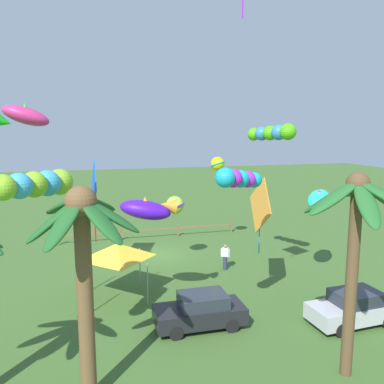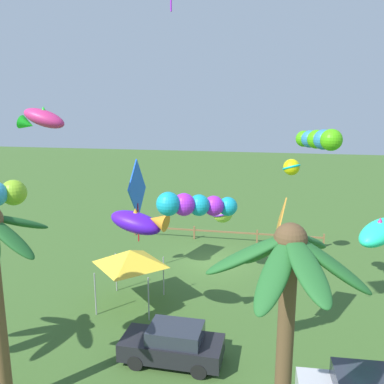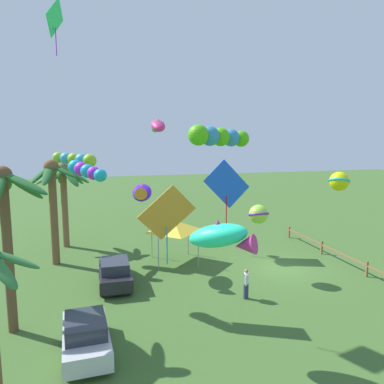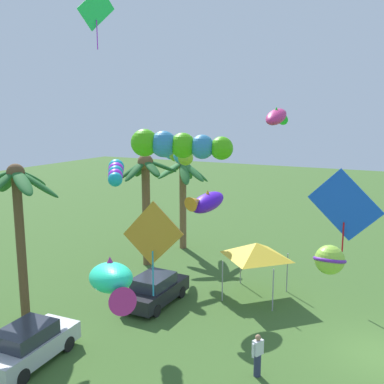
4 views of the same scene
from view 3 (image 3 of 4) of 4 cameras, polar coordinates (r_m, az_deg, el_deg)
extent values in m
plane|color=#3D6028|center=(25.04, 13.30, -11.28)|extent=(120.00, 120.00, 0.00)
cylinder|color=brown|center=(30.00, -18.67, -2.31)|extent=(0.47, 0.47, 5.99)
ellipsoid|color=#2D7033|center=(30.54, -19.07, 2.37)|extent=(2.02, 0.96, 1.67)
ellipsoid|color=#2D7033|center=(30.24, -20.45, 2.60)|extent=(1.68, 2.15, 1.33)
ellipsoid|color=#2D7033|center=(29.65, -20.76, 2.34)|extent=(0.81, 2.12, 1.47)
ellipsoid|color=#2D7033|center=(28.74, -19.86, 2.44)|extent=(2.24, 1.47, 1.26)
ellipsoid|color=#2D7033|center=(28.87, -17.93, 2.23)|extent=(2.02, 1.69, 1.55)
ellipsoid|color=#2D7033|center=(29.29, -17.14, 2.49)|extent=(1.29, 2.19, 1.43)
ellipsoid|color=#2D7033|center=(30.17, -17.52, 2.38)|extent=(1.71, 1.91, 1.67)
sphere|color=brown|center=(29.61, -18.95, 3.39)|extent=(0.90, 0.90, 0.90)
cylinder|color=brown|center=(17.79, -26.01, -8.62)|extent=(0.41, 0.41, 6.77)
ellipsoid|color=#236028|center=(18.16, -26.51, 1.35)|extent=(2.12, 0.90, 1.21)
ellipsoid|color=#236028|center=(16.58, -23.97, 1.16)|extent=(1.50, 2.14, 1.08)
ellipsoid|color=#236028|center=(17.63, -24.12, 0.80)|extent=(1.66, 1.86, 1.50)
sphere|color=brown|center=(17.16, -26.74, 2.28)|extent=(0.77, 0.77, 0.77)
cylinder|color=brown|center=(26.07, -20.14, -3.46)|extent=(0.50, 0.50, 6.43)
ellipsoid|color=#1E5623|center=(26.46, -20.39, 2.62)|extent=(1.76, 0.67, 1.46)
ellipsoid|color=#1E5623|center=(26.22, -21.77, 2.57)|extent=(1.50, 1.76, 1.41)
ellipsoid|color=#1E5623|center=(25.23, -22.00, 2.39)|extent=(1.56, 1.75, 1.37)
ellipsoid|color=#1E5623|center=(24.86, -20.99, 2.44)|extent=(1.90, 0.90, 1.31)
ellipsoid|color=#1E5623|center=(25.08, -18.80, 3.00)|extent=(1.56, 1.95, 0.98)
ellipsoid|color=#1E5623|center=(26.12, -18.67, 3.21)|extent=(1.57, 1.95, 0.97)
sphere|color=brown|center=(25.63, -20.50, 3.59)|extent=(0.95, 0.95, 0.95)
ellipsoid|color=#2D7033|center=(11.90, -26.96, -10.38)|extent=(1.30, 1.31, 1.08)
ellipsoid|color=#2D7033|center=(12.33, -25.37, -9.17)|extent=(0.62, 1.54, 0.91)
cube|color=brown|center=(25.31, 24.90, -10.50)|extent=(0.12, 0.12, 0.95)
cube|color=brown|center=(28.77, 19.01, -7.93)|extent=(0.12, 0.12, 0.95)
cube|color=brown|center=(32.50, 14.47, -5.87)|extent=(0.12, 0.12, 0.95)
cube|color=brown|center=(26.94, 21.78, -8.76)|extent=(13.83, 0.09, 0.11)
cube|color=black|center=(22.16, -11.57, -12.21)|extent=(3.92, 1.76, 0.70)
cube|color=#282D38|center=(21.81, -11.59, -10.79)|extent=(2.05, 1.52, 0.56)
cylinder|color=black|center=(23.38, -13.65, -11.95)|extent=(0.60, 0.19, 0.60)
cylinder|color=black|center=(23.44, -9.75, -11.78)|extent=(0.60, 0.19, 0.60)
cylinder|color=black|center=(21.13, -13.55, -14.20)|extent=(0.60, 0.19, 0.60)
cylinder|color=black|center=(21.19, -9.19, -14.00)|extent=(0.60, 0.19, 0.60)
cube|color=#BCBCC1|center=(16.13, -15.72, -20.58)|extent=(3.98, 1.90, 0.70)
cube|color=#282D38|center=(15.71, -15.79, -18.82)|extent=(2.10, 1.60, 0.56)
cylinder|color=black|center=(17.34, -18.61, -19.66)|extent=(0.61, 0.21, 0.60)
cylinder|color=black|center=(17.37, -13.15, -19.37)|extent=(0.61, 0.21, 0.60)
cylinder|color=black|center=(15.24, -18.66, -23.88)|extent=(0.61, 0.21, 0.60)
cylinder|color=black|center=(15.28, -12.26, -23.53)|extent=(0.61, 0.21, 0.60)
cylinder|color=#2D3351|center=(20.36, 8.15, -14.56)|extent=(0.26, 0.26, 0.84)
cube|color=silver|center=(20.10, 8.19, -12.75)|extent=(0.44, 0.37, 0.54)
sphere|color=#A37556|center=(19.97, 8.22, -11.75)|extent=(0.21, 0.21, 0.21)
cylinder|color=silver|center=(20.34, 8.22, -12.65)|extent=(0.09, 0.09, 0.52)
cylinder|color=silver|center=(19.91, 8.16, -13.12)|extent=(0.09, 0.09, 0.52)
cylinder|color=#9E9EA3|center=(24.57, 0.96, -8.85)|extent=(0.06, 0.06, 2.10)
cylinder|color=#9E9EA3|center=(26.98, -0.59, -7.27)|extent=(0.06, 0.06, 2.10)
cylinder|color=#9E9EA3|center=(24.01, -5.09, -9.30)|extent=(0.06, 0.06, 2.10)
cylinder|color=#9E9EA3|center=(26.46, -6.10, -7.63)|extent=(0.06, 0.06, 2.10)
pyramid|color=yellow|center=(25.10, -2.73, -5.12)|extent=(2.86, 2.86, 0.75)
ellipsoid|color=#23EFB1|center=(14.12, 3.90, -6.59)|extent=(2.49, 2.64, 1.36)
cone|color=#B82779|center=(13.85, 7.99, -7.98)|extent=(1.15, 1.16, 0.89)
cone|color=#B82779|center=(14.02, 3.92, -5.08)|extent=(0.66, 0.66, 0.48)
sphere|color=#A2DF40|center=(22.46, 10.01, -3.32)|extent=(1.13, 1.13, 1.13)
torus|color=purple|center=(22.46, 10.01, -3.32)|extent=(1.25, 1.25, 0.43)
sphere|color=#85C326|center=(26.19, -15.22, 4.57)|extent=(0.91, 0.91, 0.91)
sphere|color=#38A6D1|center=(26.55, -16.36, 4.66)|extent=(0.87, 0.87, 0.87)
sphere|color=#85C326|center=(26.92, -17.46, 4.75)|extent=(0.84, 0.84, 0.84)
sphere|color=#38A6D1|center=(27.31, -18.54, 4.83)|extent=(0.80, 0.80, 0.80)
sphere|color=#85C326|center=(27.70, -19.59, 4.91)|extent=(0.76, 0.76, 0.76)
cube|color=blue|center=(26.65, 5.27, 1.21)|extent=(0.24, 3.51, 3.51)
cylinder|color=red|center=(26.97, 5.21, -3.01)|extent=(0.08, 0.08, 2.29)
ellipsoid|color=#CF2D74|center=(28.14, -5.16, 9.96)|extent=(2.21, 1.10, 1.31)
cone|color=#1DD227|center=(29.05, -5.42, 9.37)|extent=(0.83, 0.68, 0.81)
cone|color=#1DD227|center=(28.15, -5.17, 10.64)|extent=(0.42, 0.42, 0.42)
ellipsoid|color=#4713CD|center=(23.16, -7.55, -0.08)|extent=(2.59, 1.58, 1.23)
cone|color=orange|center=(22.11, -7.70, 0.00)|extent=(0.97, 0.88, 0.85)
cone|color=orange|center=(23.11, -7.57, 0.84)|extent=(0.54, 0.54, 0.47)
sphere|color=#D8D50C|center=(20.27, 21.35, 1.52)|extent=(0.97, 0.97, 0.97)
torus|color=#0EC3C2|center=(20.27, 21.35, 1.52)|extent=(1.46, 1.47, 0.46)
sphere|color=#16A4BF|center=(20.40, -17.21, 3.62)|extent=(0.75, 0.75, 0.75)
sphere|color=#A726E0|center=(19.97, -16.38, 3.35)|extent=(0.72, 0.72, 0.72)
sphere|color=#16A4BF|center=(19.54, -15.52, 3.07)|extent=(0.69, 0.69, 0.69)
sphere|color=#A726E0|center=(19.12, -14.62, 2.77)|extent=(0.66, 0.66, 0.66)
sphere|color=#16A4BF|center=(18.71, -13.68, 2.46)|extent=(0.63, 0.63, 0.63)
cube|color=#24E05B|center=(20.84, -20.01, 23.55)|extent=(1.88, 0.66, 1.95)
cylinder|color=#B11CE5|center=(20.56, -19.85, 20.54)|extent=(0.04, 0.04, 1.29)
sphere|color=#48B912|center=(15.62, 0.99, 8.60)|extent=(0.87, 0.87, 0.87)
sphere|color=teal|center=(16.00, 2.72, 8.45)|extent=(0.83, 0.83, 0.83)
sphere|color=#48B912|center=(16.40, 4.37, 8.30)|extent=(0.80, 0.80, 0.80)
sphere|color=teal|center=(16.80, 5.94, 8.15)|extent=(0.76, 0.76, 0.76)
sphere|color=#48B912|center=(17.22, 7.43, 8.00)|extent=(0.73, 0.73, 0.73)
cube|color=orange|center=(17.62, -3.84, -3.17)|extent=(0.64, 2.77, 2.71)
cylinder|color=#2590C6|center=(18.00, -3.79, -8.09)|extent=(0.06, 0.06, 1.80)
camera|label=1|loc=(29.13, -44.94, 6.37)|focal=37.07mm
camera|label=2|loc=(21.39, -52.37, 9.17)|focal=38.59mm
camera|label=4|loc=(12.40, 60.00, 8.72)|focal=40.92mm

